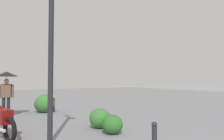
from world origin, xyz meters
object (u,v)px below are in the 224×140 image
(lamppost, at_px, (51,35))
(bollard_mid, at_px, (54,104))
(pedestrian, at_px, (6,81))
(bollard_near, at_px, (154,137))

(lamppost, distance_m, bollard_mid, 6.27)
(pedestrian, relative_size, bollard_near, 2.81)
(lamppost, height_order, bollard_near, lamppost)
(bollard_near, relative_size, bollard_mid, 0.97)
(bollard_near, xyz_separation_m, bollard_mid, (7.50, -0.02, 0.01))
(bollard_mid, bearing_deg, bollard_near, 179.83)
(lamppost, bearing_deg, pedestrian, 5.16)
(lamppost, xyz_separation_m, bollard_near, (-2.03, -1.79, -2.50))
(lamppost, relative_size, bollard_near, 6.04)
(lamppost, height_order, pedestrian, lamppost)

